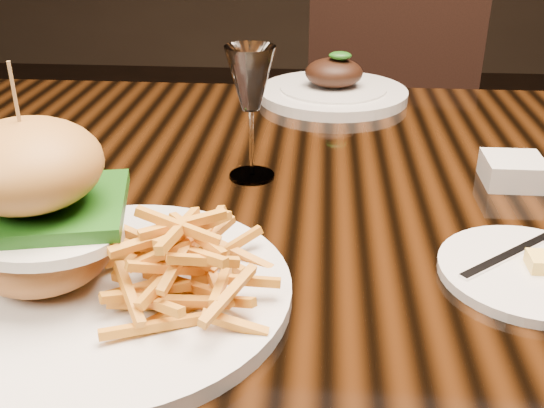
# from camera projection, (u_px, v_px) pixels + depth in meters

# --- Properties ---
(dining_table) EXTENTS (1.60, 0.90, 0.75)m
(dining_table) POSITION_uv_depth(u_px,v_px,m) (326.00, 238.00, 0.83)
(dining_table) COLOR black
(dining_table) RESTS_ON ground
(burger_plate) EXTENTS (0.33, 0.33, 0.21)m
(burger_plate) POSITION_uv_depth(u_px,v_px,m) (98.00, 245.00, 0.55)
(burger_plate) COLOR silver
(burger_plate) RESTS_ON dining_table
(side_saucer) EXTENTS (0.17, 0.17, 0.02)m
(side_saucer) POSITION_uv_depth(u_px,v_px,m) (529.00, 271.00, 0.61)
(side_saucer) COLOR silver
(side_saucer) RESTS_ON dining_table
(ramekin) EXTENTS (0.09, 0.09, 0.03)m
(ramekin) POSITION_uv_depth(u_px,v_px,m) (513.00, 171.00, 0.80)
(ramekin) COLOR silver
(ramekin) RESTS_ON dining_table
(wine_glass) EXTENTS (0.06, 0.06, 0.17)m
(wine_glass) POSITION_uv_depth(u_px,v_px,m) (251.00, 84.00, 0.77)
(wine_glass) COLOR white
(wine_glass) RESTS_ON dining_table
(far_dish) EXTENTS (0.26, 0.26, 0.09)m
(far_dish) POSITION_uv_depth(u_px,v_px,m) (333.00, 90.00, 1.12)
(far_dish) COLOR silver
(far_dish) RESTS_ON dining_table
(chair_far) EXTENTS (0.53, 0.53, 0.95)m
(chair_far) POSITION_uv_depth(u_px,v_px,m) (386.00, 120.00, 1.68)
(chair_far) COLOR black
(chair_far) RESTS_ON ground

